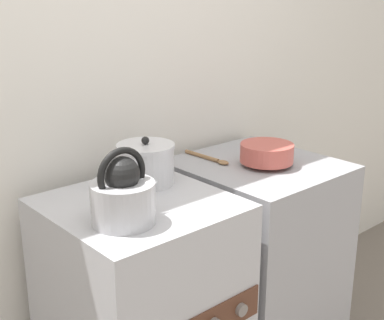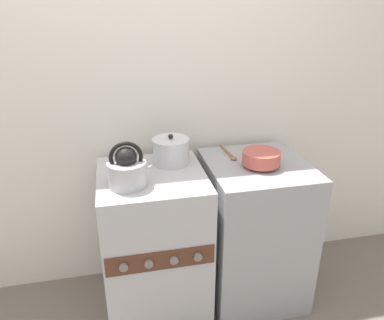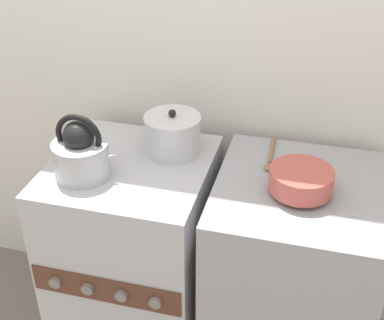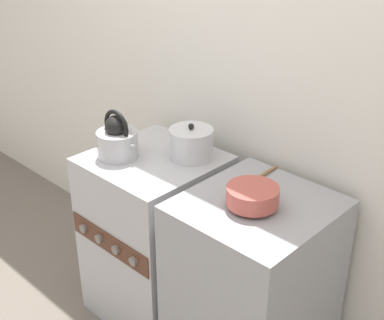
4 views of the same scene
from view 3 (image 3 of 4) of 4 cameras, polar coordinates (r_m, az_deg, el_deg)
wall_back at (r=2.12m, az=-3.57°, el=13.12°), size 7.00×0.06×2.50m
stove at (r=2.21m, az=-6.04°, el=-10.40°), size 0.57×0.60×0.90m
counter at (r=2.13m, az=10.22°, el=-12.83°), size 0.57×0.61×0.90m
kettle at (r=1.86m, az=-11.73°, el=0.71°), size 0.24×0.19×0.24m
cooking_pot at (r=1.97m, az=-2.07°, el=2.76°), size 0.21×0.21×0.17m
enamel_bowl at (r=1.78m, az=11.56°, el=-2.14°), size 0.21×0.21×0.09m
wooden_spoon at (r=1.98m, az=8.39°, el=0.43°), size 0.04×0.24×0.02m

